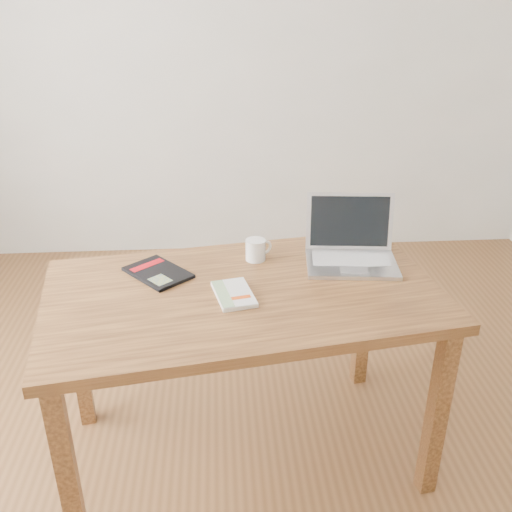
{
  "coord_description": "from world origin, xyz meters",
  "views": [
    {
      "loc": [
        -0.13,
        -1.71,
        1.72
      ],
      "look_at": [
        -0.01,
        0.09,
        0.85
      ],
      "focal_mm": 40.0,
      "sensor_mm": 36.0,
      "label": 1
    }
  ],
  "objects": [
    {
      "name": "desk",
      "position": [
        -0.06,
        0.03,
        0.66
      ],
      "size": [
        1.47,
        0.98,
        0.75
      ],
      "rotation": [
        0.0,
        0.0,
        0.16
      ],
      "color": "brown",
      "rests_on": "ground"
    },
    {
      "name": "coffee_mug",
      "position": [
        0.0,
        0.26,
        0.79
      ],
      "size": [
        0.11,
        0.08,
        0.08
      ],
      "rotation": [
        0.0,
        0.0,
        0.49
      ],
      "color": "white",
      "rests_on": "desk"
    },
    {
      "name": "laptop",
      "position": [
        0.36,
        0.23,
        0.8
      ],
      "size": [
        0.36,
        0.31,
        0.24
      ],
      "rotation": [
        0.0,
        0.0,
        -0.1
      ],
      "color": "silver",
      "rests_on": "desk"
    },
    {
      "name": "white_guidebook",
      "position": [
        -0.09,
        -0.01,
        0.76
      ],
      "size": [
        0.16,
        0.22,
        0.02
      ],
      "rotation": [
        0.0,
        0.0,
        0.21
      ],
      "color": "silver",
      "rests_on": "desk"
    },
    {
      "name": "room",
      "position": [
        -0.07,
        0.0,
        1.36
      ],
      "size": [
        4.04,
        4.04,
        2.7
      ],
      "color": "brown",
      "rests_on": "ground"
    },
    {
      "name": "black_guidebook",
      "position": [
        -0.37,
        0.17,
        0.76
      ],
      "size": [
        0.28,
        0.29,
        0.01
      ],
      "rotation": [
        0.0,
        0.0,
        0.71
      ],
      "color": "black",
      "rests_on": "desk"
    }
  ]
}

